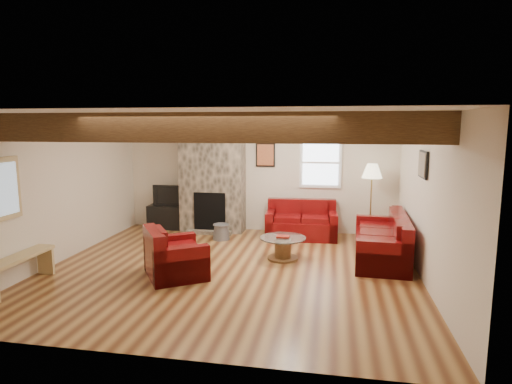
# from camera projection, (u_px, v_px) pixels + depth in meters

# --- Properties ---
(room) EXTENTS (8.00, 8.00, 8.00)m
(room) POSITION_uv_depth(u_px,v_px,m) (229.00, 194.00, 6.82)
(room) COLOR #5D3018
(room) RESTS_ON ground
(floor) EXTENTS (6.00, 6.00, 0.00)m
(floor) POSITION_uv_depth(u_px,v_px,m) (230.00, 269.00, 7.01)
(floor) COLOR #5D3018
(floor) RESTS_ON ground
(oak_beam) EXTENTS (6.00, 0.36, 0.38)m
(oak_beam) POSITION_uv_depth(u_px,v_px,m) (205.00, 128.00, 5.44)
(oak_beam) COLOR #311C0E
(oak_beam) RESTS_ON room
(chimney_breast) EXTENTS (1.40, 0.67, 2.50)m
(chimney_breast) POSITION_uv_depth(u_px,v_px,m) (212.00, 177.00, 9.42)
(chimney_breast) COLOR #39342C
(chimney_breast) RESTS_ON floor
(back_window) EXTENTS (0.90, 0.08, 1.10)m
(back_window) POSITION_uv_depth(u_px,v_px,m) (321.00, 163.00, 9.17)
(back_window) COLOR white
(back_window) RESTS_ON room
(ceiling_dome) EXTENTS (0.40, 0.40, 0.18)m
(ceiling_dome) POSITION_uv_depth(u_px,v_px,m) (292.00, 119.00, 7.35)
(ceiling_dome) COLOR white
(ceiling_dome) RESTS_ON room
(artwork_back) EXTENTS (0.42, 0.06, 0.52)m
(artwork_back) POSITION_uv_depth(u_px,v_px,m) (265.00, 155.00, 9.36)
(artwork_back) COLOR black
(artwork_back) RESTS_ON room
(artwork_right) EXTENTS (0.06, 0.55, 0.42)m
(artwork_right) POSITION_uv_depth(u_px,v_px,m) (423.00, 164.00, 6.51)
(artwork_right) COLOR black
(artwork_right) RESTS_ON room
(sofa_three) EXTENTS (0.96, 2.09, 0.79)m
(sofa_three) POSITION_uv_depth(u_px,v_px,m) (381.00, 237.00, 7.50)
(sofa_three) COLOR #44040A
(sofa_three) RESTS_ON floor
(loveseat) EXTENTS (1.51, 0.93, 0.77)m
(loveseat) POSITION_uv_depth(u_px,v_px,m) (301.00, 220.00, 8.94)
(loveseat) COLOR #44040A
(loveseat) RESTS_ON floor
(armchair_red) EXTENTS (1.23, 1.26, 0.77)m
(armchair_red) POSITION_uv_depth(u_px,v_px,m) (176.00, 252.00, 6.67)
(armchair_red) COLOR #44040A
(armchair_red) RESTS_ON floor
(coffee_table) EXTENTS (0.81, 0.81, 0.42)m
(coffee_table) POSITION_uv_depth(u_px,v_px,m) (283.00, 248.00, 7.52)
(coffee_table) COLOR #4C2E18
(coffee_table) RESTS_ON floor
(tv_cabinet) EXTENTS (1.08, 0.43, 0.54)m
(tv_cabinet) POSITION_uv_depth(u_px,v_px,m) (172.00, 217.00, 9.78)
(tv_cabinet) COLOR black
(tv_cabinet) RESTS_ON floor
(television) EXTENTS (0.82, 0.11, 0.47)m
(television) POSITION_uv_depth(u_px,v_px,m) (172.00, 195.00, 9.70)
(television) COLOR black
(television) RESTS_ON tv_cabinet
(floor_lamp) EXTENTS (0.40, 0.40, 1.58)m
(floor_lamp) POSITION_uv_depth(u_px,v_px,m) (372.00, 175.00, 8.59)
(floor_lamp) COLOR #A58C45
(floor_lamp) RESTS_ON floor
(pine_bench) EXTENTS (0.29, 1.24, 0.47)m
(pine_bench) POSITION_uv_depth(u_px,v_px,m) (20.00, 272.00, 6.22)
(pine_bench) COLOR tan
(pine_bench) RESTS_ON floor
(coal_bucket) EXTENTS (0.35, 0.35, 0.33)m
(coal_bucket) POSITION_uv_depth(u_px,v_px,m) (221.00, 232.00, 8.84)
(coal_bucket) COLOR slate
(coal_bucket) RESTS_ON floor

